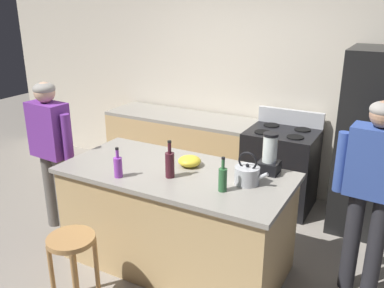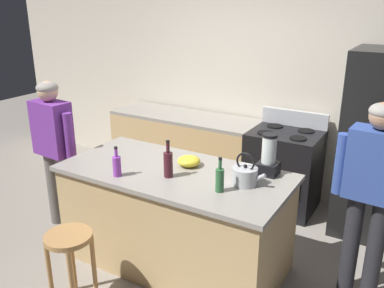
% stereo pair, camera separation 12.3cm
% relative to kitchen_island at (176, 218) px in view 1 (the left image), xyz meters
% --- Properties ---
extents(ground_plane, '(14.00, 14.00, 0.00)m').
position_rel_kitchen_island_xyz_m(ground_plane, '(0.00, 0.00, -0.46)').
color(ground_plane, gray).
extents(back_wall, '(8.00, 0.10, 2.70)m').
position_rel_kitchen_island_xyz_m(back_wall, '(0.00, 1.95, 0.89)').
color(back_wall, beige).
rests_on(back_wall, ground_plane).
extents(kitchen_island, '(1.99, 0.96, 0.91)m').
position_rel_kitchen_island_xyz_m(kitchen_island, '(0.00, 0.00, 0.00)').
color(kitchen_island, tan).
rests_on(kitchen_island, ground_plane).
extents(back_counter_run, '(2.00, 0.64, 0.91)m').
position_rel_kitchen_island_xyz_m(back_counter_run, '(-0.80, 1.55, -0.00)').
color(back_counter_run, tan).
rests_on(back_counter_run, ground_plane).
extents(stove_range, '(0.76, 0.65, 1.09)m').
position_rel_kitchen_island_xyz_m(stove_range, '(0.48, 1.52, 0.01)').
color(stove_range, black).
rests_on(stove_range, ground_plane).
extents(person_by_island_left, '(0.60, 0.25, 1.55)m').
position_rel_kitchen_island_xyz_m(person_by_island_left, '(-1.40, -0.06, 0.48)').
color(person_by_island_left, '#66605B').
rests_on(person_by_island_left, ground_plane).
extents(person_by_sink_right, '(0.60, 0.25, 1.61)m').
position_rel_kitchen_island_xyz_m(person_by_sink_right, '(1.52, 0.38, 0.52)').
color(person_by_sink_right, '#26262B').
rests_on(person_by_sink_right, ground_plane).
extents(bar_stool, '(0.36, 0.36, 0.63)m').
position_rel_kitchen_island_xyz_m(bar_stool, '(-0.38, -0.88, 0.03)').
color(bar_stool, '#B7844C').
rests_on(bar_stool, ground_plane).
extents(blender_appliance, '(0.17, 0.17, 0.35)m').
position_rel_kitchen_island_xyz_m(blender_appliance, '(0.71, 0.34, 0.60)').
color(blender_appliance, black).
rests_on(blender_appliance, kitchen_island).
extents(bottle_soda, '(0.07, 0.07, 0.26)m').
position_rel_kitchen_island_xyz_m(bottle_soda, '(-0.35, -0.33, 0.55)').
color(bottle_soda, purple).
rests_on(bottle_soda, kitchen_island).
extents(bottle_wine, '(0.08, 0.08, 0.32)m').
position_rel_kitchen_island_xyz_m(bottle_wine, '(0.03, -0.13, 0.57)').
color(bottle_wine, '#471923').
rests_on(bottle_wine, kitchen_island).
extents(bottle_olive_oil, '(0.07, 0.07, 0.28)m').
position_rel_kitchen_island_xyz_m(bottle_olive_oil, '(0.51, -0.16, 0.55)').
color(bottle_olive_oil, '#2D6638').
rests_on(bottle_olive_oil, kitchen_island).
extents(mixing_bowl, '(0.20, 0.20, 0.09)m').
position_rel_kitchen_island_xyz_m(mixing_bowl, '(0.05, 0.16, 0.50)').
color(mixing_bowl, yellow).
rests_on(mixing_bowl, kitchen_island).
extents(tea_kettle, '(0.28, 0.20, 0.27)m').
position_rel_kitchen_island_xyz_m(tea_kettle, '(0.63, 0.06, 0.53)').
color(tea_kettle, '#B7BABF').
rests_on(tea_kettle, kitchen_island).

